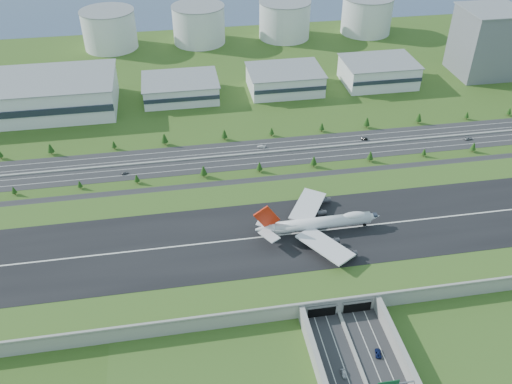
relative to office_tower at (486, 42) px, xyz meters
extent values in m
plane|color=#2A4616|center=(-200.00, -195.00, -27.50)|extent=(1200.00, 1200.00, 0.00)
cube|color=gray|center=(-200.00, -195.00, -23.50)|extent=(520.00, 100.00, 8.00)
cube|color=#32551D|center=(-200.00, -195.00, -19.42)|extent=(520.00, 100.00, 0.16)
cube|color=black|center=(-200.00, -195.00, -19.28)|extent=(520.00, 58.00, 0.12)
cube|color=silver|center=(-200.00, -195.00, -19.20)|extent=(520.00, 0.90, 0.02)
cube|color=gray|center=(-200.00, -244.40, -18.90)|extent=(520.00, 1.20, 1.20)
cube|color=black|center=(-208.50, -245.20, -24.30)|extent=(13.00, 1.20, 6.00)
cube|color=black|center=(-191.50, -245.20, -24.30)|extent=(13.00, 1.20, 6.00)
cube|color=#0C4C23|center=(-194.00, -290.10, -18.90)|extent=(9.00, 0.30, 2.40)
cube|color=#28282B|center=(-200.00, -100.00, -27.44)|extent=(560.00, 36.00, 0.12)
cylinder|color=#3D2819|center=(-366.90, -122.00, -26.50)|extent=(0.50, 0.50, 2.00)
cone|color=#19380F|center=(-366.90, -122.00, -23.94)|extent=(3.12, 3.12, 4.01)
cylinder|color=#3D2819|center=(-328.27, -122.00, -26.51)|extent=(0.50, 0.50, 1.99)
cone|color=#19380F|center=(-328.27, -122.00, -23.96)|extent=(3.10, 3.10, 3.98)
cylinder|color=#3D2819|center=(-293.80, -122.00, -26.38)|extent=(0.50, 0.50, 2.24)
cone|color=#19380F|center=(-293.80, -122.00, -23.53)|extent=(3.48, 3.48, 4.47)
cylinder|color=#3D2819|center=(-252.13, -122.00, -26.06)|extent=(0.50, 0.50, 2.88)
cone|color=#19380F|center=(-252.13, -122.00, -22.37)|extent=(4.49, 4.49, 5.77)
cylinder|color=#3D2819|center=(-216.37, -122.00, -26.23)|extent=(0.50, 0.50, 2.54)
cone|color=#19380F|center=(-216.37, -122.00, -22.99)|extent=(3.94, 3.94, 5.07)
cylinder|color=#3D2819|center=(-180.57, -122.00, -26.12)|extent=(0.50, 0.50, 2.76)
cone|color=#19380F|center=(-180.57, -122.00, -22.59)|extent=(4.29, 4.29, 5.52)
cylinder|color=#3D2819|center=(-142.27, -122.00, -26.14)|extent=(0.50, 0.50, 2.73)
cone|color=#19380F|center=(-142.27, -122.00, -22.65)|extent=(4.24, 4.24, 5.45)
cylinder|color=#3D2819|center=(-104.49, -122.00, -26.46)|extent=(0.50, 0.50, 2.08)
cone|color=#19380F|center=(-104.49, -122.00, -23.80)|extent=(3.23, 3.23, 4.16)
cylinder|color=#3D2819|center=(-69.32, -122.00, -26.24)|extent=(0.50, 0.50, 2.52)
cone|color=#19380F|center=(-69.32, -122.00, -23.03)|extent=(3.92, 3.92, 5.03)
cylinder|color=#3D2819|center=(-383.70, -78.00, -26.35)|extent=(0.50, 0.50, 2.31)
cone|color=#19380F|center=(-383.70, -78.00, -23.40)|extent=(3.59, 3.59, 4.61)
cylinder|color=#3D2819|center=(-351.13, -78.00, -26.08)|extent=(0.50, 0.50, 2.85)
cone|color=#19380F|center=(-351.13, -78.00, -22.44)|extent=(4.43, 4.43, 5.70)
cylinder|color=#3D2819|center=(-309.60, -78.00, -26.40)|extent=(0.50, 0.50, 2.20)
cone|color=#19380F|center=(-309.60, -78.00, -23.59)|extent=(3.42, 3.42, 4.40)
cylinder|color=#3D2819|center=(-275.26, -78.00, -25.97)|extent=(0.50, 0.50, 3.05)
cone|color=#19380F|center=(-275.26, -78.00, -22.08)|extent=(4.75, 4.75, 6.10)
cylinder|color=#3D2819|center=(-233.68, -78.00, -26.12)|extent=(0.50, 0.50, 2.77)
cone|color=#19380F|center=(-233.68, -78.00, -22.58)|extent=(4.31, 4.31, 5.54)
cylinder|color=#3D2819|center=(-199.94, -78.00, -26.38)|extent=(0.50, 0.50, 2.24)
cone|color=#19380F|center=(-199.94, -78.00, -23.52)|extent=(3.48, 3.48, 4.48)
cylinder|color=#3D2819|center=(-163.23, -78.00, -26.30)|extent=(0.50, 0.50, 2.40)
cone|color=#19380F|center=(-163.23, -78.00, -23.23)|extent=(3.74, 3.74, 4.81)
cylinder|color=#3D2819|center=(-129.52, -78.00, -26.05)|extent=(0.50, 0.50, 2.90)
cone|color=#19380F|center=(-129.52, -78.00, -22.34)|extent=(4.51, 4.51, 5.80)
cylinder|color=#3D2819|center=(-89.54, -78.00, -26.06)|extent=(0.50, 0.50, 2.87)
cone|color=#19380F|center=(-89.54, -78.00, -22.39)|extent=(4.47, 4.47, 5.75)
cylinder|color=#3D2819|center=(-51.36, -78.00, -26.42)|extent=(0.50, 0.50, 2.17)
cone|color=#19380F|center=(-51.36, -78.00, -23.65)|extent=(3.37, 3.37, 4.33)
cylinder|color=#3D2819|center=(-17.19, -78.00, -26.38)|extent=(0.50, 0.50, 2.24)
cone|color=#19380F|center=(-17.19, -78.00, -23.52)|extent=(3.48, 3.48, 4.47)
cube|color=silver|center=(-370.00, -10.00, -15.00)|extent=(120.00, 60.00, 25.00)
cube|color=silver|center=(-260.00, -5.00, -20.00)|extent=(58.00, 42.00, 15.00)
cube|color=silver|center=(-175.00, -5.00, -19.00)|extent=(58.00, 42.00, 17.00)
cube|color=silver|center=(-95.00, -5.00, -18.00)|extent=(58.00, 42.00, 19.00)
cube|color=slate|center=(0.00, 0.00, 0.00)|extent=(46.00, 46.00, 55.00)
cylinder|color=silver|center=(-320.00, 115.00, -10.00)|extent=(50.00, 50.00, 35.00)
cylinder|color=silver|center=(-235.00, 115.00, -10.00)|extent=(50.00, 50.00, 35.00)
cylinder|color=silver|center=(-150.00, 115.00, -10.00)|extent=(50.00, 50.00, 35.00)
cylinder|color=silver|center=(-65.00, 115.00, -10.00)|extent=(50.00, 50.00, 35.00)
cylinder|color=silver|center=(-196.93, -195.42, -13.52)|extent=(55.08, 7.14, 6.28)
cone|color=silver|center=(-167.48, -194.96, -13.52)|extent=(7.95, 6.41, 6.28)
cone|color=silver|center=(-226.39, -195.88, -13.13)|extent=(9.92, 6.44, 6.28)
ellipsoid|color=silver|center=(-178.24, -195.13, -11.26)|extent=(13.47, 5.10, 3.86)
cube|color=silver|center=(-198.64, -212.14, -14.51)|extent=(26.74, 31.68, 1.55)
cube|color=silver|center=(-199.16, -178.76, -14.51)|extent=(26.17, 31.83, 1.55)
cylinder|color=#38383D|center=(-192.07, -207.13, -16.67)|extent=(5.15, 3.02, 2.95)
cylinder|color=#38383D|center=(-186.18, -217.84, -16.67)|extent=(5.15, 3.02, 2.95)
cylinder|color=#38383D|center=(-192.43, -183.57, -16.67)|extent=(5.15, 3.02, 2.95)
cylinder|color=#38383D|center=(-186.88, -172.68, -16.67)|extent=(5.15, 3.02, 2.95)
cube|color=silver|center=(-225.31, -202.25, -12.35)|extent=(10.60, 12.29, 0.59)
cube|color=silver|center=(-225.50, -189.48, -12.35)|extent=(10.40, 12.30, 0.59)
cube|color=red|center=(-225.41, -195.86, -5.67)|extent=(14.01, 1.10, 14.72)
cylinder|color=black|center=(-171.56, -195.03, -18.68)|extent=(1.87, 0.69, 1.87)
cylinder|color=black|center=(-200.81, -198.62, -18.68)|extent=(1.87, 0.69, 1.87)
cylinder|color=black|center=(-200.91, -192.34, -18.68)|extent=(1.87, 0.69, 1.87)
cylinder|color=black|center=(-206.70, -198.72, -18.68)|extent=(1.87, 0.69, 1.87)
cylinder|color=black|center=(-206.80, -192.43, -18.68)|extent=(1.87, 0.69, 1.87)
imported|color=silver|center=(-207.68, -277.61, -26.56)|extent=(2.05, 4.83, 1.63)
imported|color=#0D1743|center=(-190.02, -270.28, -26.64)|extent=(3.74, 5.81, 1.49)
imported|color=slate|center=(-301.91, -110.36, -26.61)|extent=(4.85, 3.09, 1.54)
imported|color=black|center=(-136.54, -94.61, -26.62)|extent=(4.82, 2.33, 1.52)
imported|color=#A8A9AD|center=(-64.25, -106.14, -26.58)|extent=(5.88, 2.91, 1.60)
imported|color=white|center=(-209.99, -92.78, -26.55)|extent=(6.16, 3.88, 1.66)
camera|label=1|loc=(-266.56, -407.45, 166.63)|focal=38.00mm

